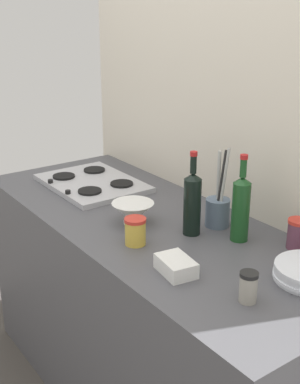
{
  "coord_description": "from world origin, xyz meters",
  "views": [
    {
      "loc": [
        1.54,
        -1.11,
        1.73
      ],
      "look_at": [
        0.0,
        0.0,
        1.02
      ],
      "focal_mm": 48.28,
      "sensor_mm": 36.0,
      "label": 1
    }
  ],
  "objects_px": {
    "wine_bottle_leftmost": "(192,202)",
    "mixing_bowl": "(133,212)",
    "butter_dish": "(176,266)",
    "condiment_jar_front": "(298,234)",
    "stovetop_hob": "(92,183)",
    "wine_bottle_mid_left": "(241,207)",
    "condiment_jar_spare": "(135,231)",
    "utensil_crock": "(218,209)",
    "condiment_jar_rear": "(248,287)"
  },
  "relations": [
    {
      "from": "wine_bottle_leftmost",
      "to": "mixing_bowl",
      "type": "bearing_deg",
      "value": -148.74
    },
    {
      "from": "butter_dish",
      "to": "condiment_jar_front",
      "type": "relative_size",
      "value": 1.25
    },
    {
      "from": "wine_bottle_leftmost",
      "to": "condiment_jar_front",
      "type": "height_order",
      "value": "wine_bottle_leftmost"
    },
    {
      "from": "stovetop_hob",
      "to": "mixing_bowl",
      "type": "relative_size",
      "value": 3.04
    },
    {
      "from": "stovetop_hob",
      "to": "mixing_bowl",
      "type": "distance_m",
      "value": 0.49
    },
    {
      "from": "wine_bottle_leftmost",
      "to": "wine_bottle_mid_left",
      "type": "distance_m",
      "value": 0.18
    },
    {
      "from": "stovetop_hob",
      "to": "wine_bottle_leftmost",
      "type": "height_order",
      "value": "wine_bottle_leftmost"
    },
    {
      "from": "mixing_bowl",
      "to": "stovetop_hob",
      "type": "bearing_deg",
      "value": 169.59
    },
    {
      "from": "wine_bottle_mid_left",
      "to": "mixing_bowl",
      "type": "bearing_deg",
      "value": -146.39
    },
    {
      "from": "wine_bottle_leftmost",
      "to": "condiment_jar_spare",
      "type": "relative_size",
      "value": 3.2
    },
    {
      "from": "condiment_jar_front",
      "to": "butter_dish",
      "type": "bearing_deg",
      "value": -103.31
    },
    {
      "from": "wine_bottle_leftmost",
      "to": "mixing_bowl",
      "type": "relative_size",
      "value": 1.92
    },
    {
      "from": "mixing_bowl",
      "to": "wine_bottle_mid_left",
      "type": "bearing_deg",
      "value": 33.61
    },
    {
      "from": "stovetop_hob",
      "to": "condiment_jar_spare",
      "type": "height_order",
      "value": "condiment_jar_spare"
    },
    {
      "from": "utensil_crock",
      "to": "condiment_jar_rear",
      "type": "relative_size",
      "value": 3.32
    },
    {
      "from": "condiment_jar_spare",
      "to": "wine_bottle_leftmost",
      "type": "bearing_deg",
      "value": 77.69
    },
    {
      "from": "wine_bottle_leftmost",
      "to": "utensil_crock",
      "type": "distance_m",
      "value": 0.14
    },
    {
      "from": "condiment_jar_front",
      "to": "utensil_crock",
      "type": "bearing_deg",
      "value": -162.83
    },
    {
      "from": "wine_bottle_mid_left",
      "to": "butter_dish",
      "type": "height_order",
      "value": "wine_bottle_mid_left"
    },
    {
      "from": "wine_bottle_mid_left",
      "to": "mixing_bowl",
      "type": "relative_size",
      "value": 1.94
    },
    {
      "from": "wine_bottle_leftmost",
      "to": "butter_dish",
      "type": "distance_m",
      "value": 0.33
    },
    {
      "from": "wine_bottle_mid_left",
      "to": "condiment_jar_spare",
      "type": "height_order",
      "value": "wine_bottle_mid_left"
    },
    {
      "from": "mixing_bowl",
      "to": "butter_dish",
      "type": "bearing_deg",
      "value": -14.95
    },
    {
      "from": "wine_bottle_mid_left",
      "to": "wine_bottle_leftmost",
      "type": "bearing_deg",
      "value": -143.21
    },
    {
      "from": "condiment_jar_front",
      "to": "condiment_jar_rear",
      "type": "height_order",
      "value": "condiment_jar_front"
    },
    {
      "from": "condiment_jar_front",
      "to": "mixing_bowl",
      "type": "bearing_deg",
      "value": -146.03
    },
    {
      "from": "mixing_bowl",
      "to": "condiment_jar_spare",
      "type": "bearing_deg",
      "value": -31.2
    },
    {
      "from": "wine_bottle_mid_left",
      "to": "butter_dish",
      "type": "distance_m",
      "value": 0.36
    },
    {
      "from": "condiment_jar_front",
      "to": "condiment_jar_rear",
      "type": "distance_m",
      "value": 0.42
    },
    {
      "from": "butter_dish",
      "to": "condiment_jar_rear",
      "type": "height_order",
      "value": "condiment_jar_rear"
    },
    {
      "from": "wine_bottle_mid_left",
      "to": "condiment_jar_rear",
      "type": "bearing_deg",
      "value": -41.39
    },
    {
      "from": "butter_dish",
      "to": "utensil_crock",
      "type": "xyz_separation_m",
      "value": [
        -0.2,
        0.36,
        0.04
      ]
    },
    {
      "from": "wine_bottle_mid_left",
      "to": "condiment_jar_front",
      "type": "xyz_separation_m",
      "value": [
        0.17,
        0.12,
        -0.07
      ]
    },
    {
      "from": "condiment_jar_front",
      "to": "stovetop_hob",
      "type": "bearing_deg",
      "value": -165.28
    },
    {
      "from": "mixing_bowl",
      "to": "butter_dish",
      "type": "xyz_separation_m",
      "value": [
        0.41,
        -0.11,
        -0.02
      ]
    },
    {
      "from": "condiment_jar_rear",
      "to": "butter_dish",
      "type": "bearing_deg",
      "value": -165.24
    },
    {
      "from": "butter_dish",
      "to": "condiment_jar_front",
      "type": "distance_m",
      "value": 0.47
    },
    {
      "from": "wine_bottle_leftmost",
      "to": "butter_dish",
      "type": "height_order",
      "value": "wine_bottle_leftmost"
    },
    {
      "from": "condiment_jar_front",
      "to": "wine_bottle_mid_left",
      "type": "bearing_deg",
      "value": -145.27
    },
    {
      "from": "butter_dish",
      "to": "wine_bottle_mid_left",
      "type": "bearing_deg",
      "value": 99.94
    },
    {
      "from": "wine_bottle_mid_left",
      "to": "utensil_crock",
      "type": "xyz_separation_m",
      "value": [
        -0.14,
        0.02,
        -0.06
      ]
    },
    {
      "from": "mixing_bowl",
      "to": "utensil_crock",
      "type": "distance_m",
      "value": 0.33
    },
    {
      "from": "utensil_crock",
      "to": "condiment_jar_rear",
      "type": "height_order",
      "value": "utensil_crock"
    },
    {
      "from": "stovetop_hob",
      "to": "butter_dish",
      "type": "xyz_separation_m",
      "value": [
        0.89,
        -0.2,
        0.01
      ]
    },
    {
      "from": "butter_dish",
      "to": "stovetop_hob",
      "type": "bearing_deg",
      "value": 167.47
    },
    {
      "from": "wine_bottle_leftmost",
      "to": "stovetop_hob",
      "type": "bearing_deg",
      "value": -176.82
    },
    {
      "from": "stovetop_hob",
      "to": "condiment_jar_spare",
      "type": "relative_size",
      "value": 5.05
    },
    {
      "from": "mixing_bowl",
      "to": "condiment_jar_spare",
      "type": "relative_size",
      "value": 1.67
    },
    {
      "from": "stovetop_hob",
      "to": "condiment_jar_rear",
      "type": "height_order",
      "value": "condiment_jar_rear"
    },
    {
      "from": "butter_dish",
      "to": "condiment_jar_rear",
      "type": "bearing_deg",
      "value": 14.76
    }
  ]
}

